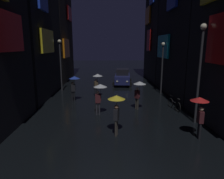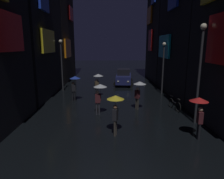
{
  "view_description": "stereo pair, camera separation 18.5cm",
  "coord_description": "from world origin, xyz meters",
  "px_view_note": "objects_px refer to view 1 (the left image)",
  "views": [
    {
      "loc": [
        -0.44,
        -5.54,
        4.59
      ],
      "look_at": [
        0.0,
        8.14,
        1.6
      ],
      "focal_mm": 32.0,
      "sensor_mm": 36.0,
      "label": 1
    },
    {
      "loc": [
        -0.26,
        -5.55,
        4.59
      ],
      "look_at": [
        0.0,
        8.14,
        1.6
      ],
      "focal_mm": 32.0,
      "sensor_mm": 36.0,
      "label": 2
    }
  ],
  "objects_px": {
    "bicycle_parked_at_storefront": "(174,104)",
    "pedestrian_far_right_yellow": "(116,104)",
    "pedestrian_foreground_left_blue": "(74,82)",
    "car_distant": "(122,77)",
    "pedestrian_foreground_right_clear": "(97,79)",
    "streetlamp_right_far": "(162,62)",
    "streetlamp_right_near": "(200,63)",
    "pedestrian_midstreet_centre_clear": "(100,91)",
    "streetlamp_left_far": "(60,59)",
    "pedestrian_midstreet_left_red": "(200,106)",
    "pedestrian_near_crossing_clear": "(139,87)"
  },
  "relations": [
    {
      "from": "pedestrian_near_crossing_clear",
      "to": "car_distant",
      "type": "height_order",
      "value": "pedestrian_near_crossing_clear"
    },
    {
      "from": "streetlamp_right_far",
      "to": "bicycle_parked_at_storefront",
      "type": "bearing_deg",
      "value": -94.47
    },
    {
      "from": "streetlamp_right_far",
      "to": "pedestrian_midstreet_centre_clear",
      "type": "bearing_deg",
      "value": -134.1
    },
    {
      "from": "pedestrian_midstreet_left_red",
      "to": "pedestrian_near_crossing_clear",
      "type": "bearing_deg",
      "value": 116.02
    },
    {
      "from": "pedestrian_midstreet_left_red",
      "to": "pedestrian_far_right_yellow",
      "type": "relative_size",
      "value": 1.0
    },
    {
      "from": "streetlamp_right_far",
      "to": "pedestrian_near_crossing_clear",
      "type": "bearing_deg",
      "value": -121.21
    },
    {
      "from": "pedestrian_midstreet_left_red",
      "to": "pedestrian_foreground_left_blue",
      "type": "height_order",
      "value": "same"
    },
    {
      "from": "pedestrian_foreground_left_blue",
      "to": "bicycle_parked_at_storefront",
      "type": "height_order",
      "value": "pedestrian_foreground_left_blue"
    },
    {
      "from": "pedestrian_foreground_left_blue",
      "to": "streetlamp_right_far",
      "type": "distance_m",
      "value": 8.6
    },
    {
      "from": "bicycle_parked_at_storefront",
      "to": "pedestrian_near_crossing_clear",
      "type": "bearing_deg",
      "value": 179.01
    },
    {
      "from": "pedestrian_foreground_left_blue",
      "to": "pedestrian_midstreet_centre_clear",
      "type": "bearing_deg",
      "value": -57.73
    },
    {
      "from": "pedestrian_midstreet_left_red",
      "to": "streetlamp_right_far",
      "type": "relative_size",
      "value": 0.43
    },
    {
      "from": "pedestrian_near_crossing_clear",
      "to": "pedestrian_midstreet_centre_clear",
      "type": "xyz_separation_m",
      "value": [
        -2.8,
        -1.0,
        0.0
      ]
    },
    {
      "from": "pedestrian_midstreet_left_red",
      "to": "streetlamp_right_far",
      "type": "xyz_separation_m",
      "value": [
        0.78,
        9.7,
        1.47
      ]
    },
    {
      "from": "pedestrian_foreground_right_clear",
      "to": "pedestrian_far_right_yellow",
      "type": "distance_m",
      "value": 8.17
    },
    {
      "from": "pedestrian_foreground_right_clear",
      "to": "streetlamp_right_far",
      "type": "xyz_separation_m",
      "value": [
        6.22,
        1.15,
        1.47
      ]
    },
    {
      "from": "pedestrian_midstreet_left_red",
      "to": "streetlamp_right_far",
      "type": "bearing_deg",
      "value": 85.42
    },
    {
      "from": "pedestrian_foreground_right_clear",
      "to": "pedestrian_foreground_left_blue",
      "type": "distance_m",
      "value": 2.31
    },
    {
      "from": "streetlamp_left_far",
      "to": "streetlamp_right_far",
      "type": "distance_m",
      "value": 10.11
    },
    {
      "from": "pedestrian_foreground_left_blue",
      "to": "car_distant",
      "type": "relative_size",
      "value": 0.5
    },
    {
      "from": "streetlamp_right_near",
      "to": "streetlamp_left_far",
      "type": "bearing_deg",
      "value": 137.53
    },
    {
      "from": "pedestrian_near_crossing_clear",
      "to": "pedestrian_foreground_right_clear",
      "type": "xyz_separation_m",
      "value": [
        -3.16,
        3.89,
        0.0
      ]
    },
    {
      "from": "pedestrian_midstreet_left_red",
      "to": "pedestrian_midstreet_centre_clear",
      "type": "bearing_deg",
      "value": 144.22
    },
    {
      "from": "pedestrian_foreground_right_clear",
      "to": "pedestrian_far_right_yellow",
      "type": "xyz_separation_m",
      "value": [
        1.32,
        -8.06,
        0.0
      ]
    },
    {
      "from": "pedestrian_foreground_right_clear",
      "to": "car_distant",
      "type": "bearing_deg",
      "value": 64.34
    },
    {
      "from": "streetlamp_right_near",
      "to": "streetlamp_right_far",
      "type": "relative_size",
      "value": 1.18
    },
    {
      "from": "pedestrian_foreground_right_clear",
      "to": "pedestrian_far_right_yellow",
      "type": "bearing_deg",
      "value": -80.71
    },
    {
      "from": "pedestrian_foreground_right_clear",
      "to": "streetlamp_right_near",
      "type": "xyz_separation_m",
      "value": [
        6.22,
        -6.55,
        1.94
      ]
    },
    {
      "from": "pedestrian_midstreet_left_red",
      "to": "streetlamp_left_far",
      "type": "height_order",
      "value": "streetlamp_left_far"
    },
    {
      "from": "pedestrian_midstreet_centre_clear",
      "to": "streetlamp_left_far",
      "type": "distance_m",
      "value": 8.72
    },
    {
      "from": "car_distant",
      "to": "pedestrian_far_right_yellow",
      "type": "bearing_deg",
      "value": -96.08
    },
    {
      "from": "bicycle_parked_at_storefront",
      "to": "streetlamp_left_far",
      "type": "height_order",
      "value": "streetlamp_left_far"
    },
    {
      "from": "pedestrian_foreground_left_blue",
      "to": "streetlamp_right_near",
      "type": "distance_m",
      "value": 9.82
    },
    {
      "from": "pedestrian_far_right_yellow",
      "to": "car_distant",
      "type": "xyz_separation_m",
      "value": [
        1.48,
        13.89,
        -0.74
      ]
    },
    {
      "from": "bicycle_parked_at_storefront",
      "to": "streetlamp_right_far",
      "type": "bearing_deg",
      "value": 85.53
    },
    {
      "from": "pedestrian_midstreet_centre_clear",
      "to": "pedestrian_foreground_left_blue",
      "type": "distance_m",
      "value": 4.21
    },
    {
      "from": "pedestrian_near_crossing_clear",
      "to": "pedestrian_far_right_yellow",
      "type": "xyz_separation_m",
      "value": [
        -1.84,
        -4.17,
        0.0
      ]
    },
    {
      "from": "bicycle_parked_at_storefront",
      "to": "pedestrian_far_right_yellow",
      "type": "bearing_deg",
      "value": -137.48
    },
    {
      "from": "car_distant",
      "to": "streetlamp_left_far",
      "type": "bearing_deg",
      "value": -153.92
    },
    {
      "from": "bicycle_parked_at_storefront",
      "to": "streetlamp_left_far",
      "type": "xyz_separation_m",
      "value": [
        -9.6,
        6.54,
        2.9
      ]
    },
    {
      "from": "bicycle_parked_at_storefront",
      "to": "streetlamp_right_near",
      "type": "distance_m",
      "value": 4.16
    },
    {
      "from": "pedestrian_near_crossing_clear",
      "to": "streetlamp_left_far",
      "type": "relative_size",
      "value": 0.41
    },
    {
      "from": "pedestrian_foreground_left_blue",
      "to": "streetlamp_right_near",
      "type": "relative_size",
      "value": 0.36
    },
    {
      "from": "pedestrian_near_crossing_clear",
      "to": "bicycle_parked_at_storefront",
      "type": "distance_m",
      "value": 2.95
    },
    {
      "from": "pedestrian_far_right_yellow",
      "to": "streetlamp_left_far",
      "type": "bearing_deg",
      "value": 115.57
    },
    {
      "from": "pedestrian_midstreet_left_red",
      "to": "streetlamp_right_near",
      "type": "height_order",
      "value": "streetlamp_right_near"
    },
    {
      "from": "pedestrian_midstreet_centre_clear",
      "to": "streetlamp_right_far",
      "type": "distance_m",
      "value": 8.54
    },
    {
      "from": "pedestrian_midstreet_left_red",
      "to": "pedestrian_near_crossing_clear",
      "type": "xyz_separation_m",
      "value": [
        -2.28,
        4.66,
        0.0
      ]
    },
    {
      "from": "pedestrian_midstreet_centre_clear",
      "to": "streetlamp_right_near",
      "type": "relative_size",
      "value": 0.36
    },
    {
      "from": "pedestrian_foreground_left_blue",
      "to": "streetlamp_left_far",
      "type": "height_order",
      "value": "streetlamp_left_far"
    }
  ]
}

